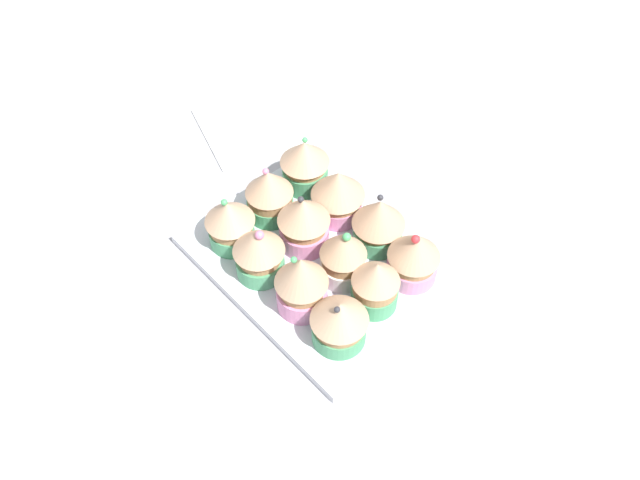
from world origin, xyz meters
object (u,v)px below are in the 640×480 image
Objects in this scene: baking_tray at (320,259)px; napkin at (251,126)px; cupcake_6 at (304,222)px; cupcake_11 at (230,223)px; cupcake_2 at (338,193)px; cupcake_3 at (305,163)px; cupcake_9 at (302,282)px; cupcake_0 at (414,255)px; cupcake_8 at (339,321)px; cupcake_4 at (375,284)px; cupcake_10 at (259,252)px; cupcake_1 at (379,221)px; cupcake_7 at (272,191)px; cupcake_5 at (345,254)px.

baking_tray reaches higher than napkin.
napkin is (21.68, -8.97, -4.73)cm from cupcake_6.
baking_tray is 3.77× the size of cupcake_6.
baking_tray is at bearing -143.99° from cupcake_11.
cupcake_2 is 6.64cm from cupcake_3.
cupcake_3 reaches higher than cupcake_11.
cupcake_9 reaches higher than napkin.
cupcake_8 is (-0.45, 11.96, -0.43)cm from cupcake_0.
cupcake_2 is at bearing -26.29° from cupcake_4.
napkin is at bearing -35.89° from cupcake_10.
cupcake_8 is (-13.12, 12.15, -0.51)cm from cupcake_2.
cupcake_9 is (-13.86, 12.74, 0.54)cm from cupcake_3.
cupcake_1 is 8.79cm from cupcake_6.
cupcake_3 is 0.98× the size of cupcake_7.
cupcake_4 is 0.93× the size of cupcake_10.
cupcake_3 is 13.02cm from cupcake_11.
cupcake_11 is at bearing 27.57° from cupcake_5.
cupcake_5 is 0.93× the size of cupcake_9.
baking_tray is 8.46cm from cupcake_10.
baking_tray is 4.02× the size of cupcake_2.
cupcake_10 is at bearing 118.37° from cupcake_3.
cupcake_5 is (-0.89, 6.34, 0.09)cm from cupcake_1.
cupcake_6 reaches higher than cupcake_7.
cupcake_0 reaches higher than baking_tray.
cupcake_0 reaches higher than cupcake_8.
cupcake_1 is 13.59cm from cupcake_7.
cupcake_8 is (-18.78, 6.48, -0.40)cm from cupcake_7.
cupcake_9 is 32.43cm from napkin.
cupcake_0 is (-9.19, -5.93, 4.33)cm from baking_tray.
cupcake_7 is (12.13, 6.14, -0.05)cm from cupcake_1.
cupcake_4 is at bearing 179.90° from cupcake_6.
baking_tray is 4.10× the size of cupcake_11.
baking_tray is at bearing 159.93° from napkin.
cupcake_1 is 14.49cm from cupcake_10.
cupcake_7 is 6.80cm from cupcake_11.
cupcake_0 is 34.13cm from napkin.
cupcake_6 is at bearing 137.72° from cupcake_3.
cupcake_2 is at bearing -112.80° from cupcake_11.
cupcake_11 reaches higher than baking_tray.
cupcake_2 is at bearing -59.43° from cupcake_9.
cupcake_11 is at bearing 67.20° from cupcake_2.
cupcake_5 is 1.03× the size of cupcake_6.
cupcake_2 is 0.95× the size of cupcake_10.
cupcake_11 is (5.23, 12.45, -0.25)cm from cupcake_2.
cupcake_4 is at bearing 160.80° from cupcake_3.
cupcake_0 is 19.31cm from cupcake_3.
cupcake_11 is at bearing 36.01° from baking_tray.
cupcake_7 reaches higher than cupcake_1.
cupcake_11 is at bearing -3.04° from cupcake_10.
cupcake_11 is (5.90, 6.31, -0.27)cm from cupcake_6.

